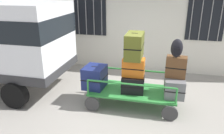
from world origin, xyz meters
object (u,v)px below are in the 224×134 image
(suitcase_center_bottom, at_px, (174,87))
(luggage_cart, at_px, (133,93))
(suitcase_midleft_bottom, at_px, (133,83))
(suitcase_midleft_top, at_px, (134,46))
(suitcase_left_bottom, at_px, (95,77))
(suitcase_midleft_middle, at_px, (133,67))
(backpack, at_px, (177,48))
(suitcase_center_middle, at_px, (176,67))

(suitcase_center_bottom, bearing_deg, luggage_cart, 178.44)
(suitcase_midleft_bottom, relative_size, suitcase_midleft_top, 0.87)
(suitcase_left_bottom, distance_m, suitcase_midleft_middle, 1.09)
(backpack, bearing_deg, suitcase_left_bottom, 179.09)
(suitcase_left_bottom, distance_m, backpack, 2.22)
(luggage_cart, height_order, suitcase_center_bottom, suitcase_center_bottom)
(suitcase_midleft_middle, relative_size, suitcase_center_bottom, 0.81)
(suitcase_left_bottom, xyz_separation_m, suitcase_midleft_middle, (1.03, -0.01, 0.36))
(suitcase_left_bottom, height_order, suitcase_midleft_top, suitcase_midleft_top)
(suitcase_left_bottom, relative_size, backpack, 1.56)
(suitcase_left_bottom, relative_size, suitcase_midleft_middle, 1.24)
(suitcase_left_bottom, bearing_deg, backpack, -0.91)
(suitcase_center_middle, xyz_separation_m, backpack, (-0.03, -0.09, 0.48))
(suitcase_left_bottom, distance_m, suitcase_center_bottom, 2.05)
(suitcase_midleft_bottom, bearing_deg, suitcase_left_bottom, -177.81)
(suitcase_midleft_middle, height_order, suitcase_center_middle, suitcase_center_middle)
(suitcase_center_bottom, distance_m, backpack, 0.98)
(suitcase_midleft_top, bearing_deg, suitcase_midleft_bottom, 90.00)
(suitcase_midleft_middle, xyz_separation_m, suitcase_center_bottom, (1.03, 0.00, -0.42))
(luggage_cart, xyz_separation_m, suitcase_midleft_bottom, (-0.00, 0.02, 0.28))
(suitcase_midleft_top, bearing_deg, suitcase_left_bottom, -178.51)
(suitcase_midleft_top, height_order, backpack, suitcase_midleft_top)
(luggage_cart, relative_size, backpack, 5.20)
(suitcase_left_bottom, xyz_separation_m, backpack, (2.02, -0.03, 0.92))
(suitcase_center_middle, bearing_deg, suitcase_midleft_top, -178.05)
(luggage_cart, relative_size, suitcase_midleft_top, 3.00)
(luggage_cart, height_order, backpack, backpack)
(suitcase_midleft_top, bearing_deg, backpack, -3.38)
(suitcase_midleft_top, xyz_separation_m, backpack, (0.99, -0.06, 0.01))
(suitcase_left_bottom, bearing_deg, suitcase_midleft_middle, -0.43)
(luggage_cart, bearing_deg, suitcase_center_middle, 2.17)
(suitcase_midleft_bottom, relative_size, suitcase_center_bottom, 0.98)
(backpack, bearing_deg, suitcase_midleft_bottom, 175.89)
(suitcase_midleft_middle, height_order, suitcase_center_bottom, suitcase_midleft_middle)
(suitcase_midleft_middle, bearing_deg, suitcase_midleft_top, 90.00)
(suitcase_midleft_bottom, distance_m, suitcase_midleft_middle, 0.45)
(suitcase_midleft_bottom, height_order, suitcase_midleft_top, suitcase_midleft_top)
(suitcase_midleft_bottom, distance_m, suitcase_midleft_top, 0.99)
(suitcase_left_bottom, relative_size, suitcase_center_bottom, 1.01)
(backpack, bearing_deg, suitcase_midleft_top, 176.62)
(suitcase_midleft_top, xyz_separation_m, suitcase_center_bottom, (1.03, -0.03, -0.97))
(luggage_cart, height_order, suitcase_left_bottom, suitcase_left_bottom)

